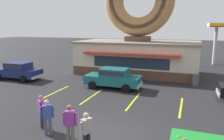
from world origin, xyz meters
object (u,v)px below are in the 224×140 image
pedestrian_blue_sweater_man (47,116)px  pedestrian_clipboard_woman (42,110)px  car_teal (113,77)px  pedestrian_hooded_kid (70,123)px  car_navy (18,70)px  pedestrian_leather_jacket_man (86,130)px  trash_bin (195,80)px

pedestrian_blue_sweater_man → pedestrian_clipboard_woman: size_ratio=1.00×
car_teal → pedestrian_hooded_kid: pedestrian_hooded_kid is taller
car_navy → pedestrian_leather_jacket_man: 14.35m
car_navy → pedestrian_hooded_kid: bearing=-38.6°
pedestrian_clipboard_woman → pedestrian_blue_sweater_man: bearing=-34.9°
pedestrian_hooded_kid → pedestrian_clipboard_woman: size_ratio=1.04×
car_teal → pedestrian_leather_jacket_man: 9.20m
trash_bin → pedestrian_leather_jacket_man: bearing=-108.9°
car_navy → pedestrian_clipboard_woman: (8.51, -7.59, 0.04)m
car_navy → trash_bin: 15.82m
car_teal → pedestrian_clipboard_woman: pedestrian_clipboard_woman is taller
pedestrian_leather_jacket_man → trash_bin: size_ratio=1.66×
pedestrian_leather_jacket_man → trash_bin: 12.56m
car_teal → pedestrian_hooded_kid: size_ratio=2.66×
car_teal → pedestrian_leather_jacket_man: pedestrian_leather_jacket_man is taller
pedestrian_leather_jacket_man → trash_bin: (4.06, 11.88, -0.39)m
car_teal → pedestrian_hooded_kid: (1.24, -8.69, 0.09)m
car_navy → pedestrian_blue_sweater_man: 12.20m
pedestrian_blue_sweater_man → pedestrian_leather_jacket_man: size_ratio=1.03×
pedestrian_blue_sweater_man → pedestrian_hooded_kid: 1.43m
pedestrian_leather_jacket_man → pedestrian_clipboard_woman: 3.12m
car_navy → pedestrian_leather_jacket_man: (11.42, -8.68, 0.02)m
car_navy → pedestrian_clipboard_woman: bearing=-41.7°
pedestrian_blue_sweater_man → pedestrian_clipboard_woman: 0.81m
car_teal → trash_bin: size_ratio=4.68×
car_teal → pedestrian_clipboard_woman: bearing=-95.8°
pedestrian_blue_sweater_man → trash_bin: pedestrian_blue_sweater_man is taller
pedestrian_clipboard_woman → trash_bin: 12.85m
car_teal → car_navy: size_ratio=1.00×
car_navy → pedestrian_blue_sweater_man: pedestrian_blue_sweater_man is taller
car_navy → pedestrian_hooded_kid: (10.55, -8.42, 0.09)m
pedestrian_blue_sweater_man → pedestrian_leather_jacket_man: (2.25, -0.63, -0.03)m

